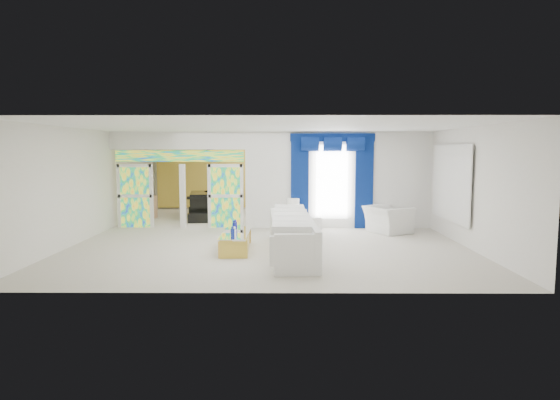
{
  "coord_description": "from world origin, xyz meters",
  "views": [
    {
      "loc": [
        0.38,
        -13.95,
        2.42
      ],
      "look_at": [
        0.3,
        -1.2,
        1.1
      ],
      "focal_mm": 30.71,
      "sensor_mm": 36.0,
      "label": 1
    }
  ],
  "objects_px": {
    "console_table": "(303,223)",
    "grand_piano": "(209,204)",
    "coffee_table": "(236,242)",
    "white_sofa": "(291,236)",
    "armchair": "(388,220)"
  },
  "relations": [
    {
      "from": "armchair",
      "to": "grand_piano",
      "type": "xyz_separation_m",
      "value": [
        -5.84,
        3.58,
        0.05
      ]
    },
    {
      "from": "white_sofa",
      "to": "grand_piano",
      "type": "xyz_separation_m",
      "value": [
        -2.94,
        6.41,
        0.03
      ]
    },
    {
      "from": "white_sofa",
      "to": "console_table",
      "type": "distance_m",
      "value": 3.46
    },
    {
      "from": "coffee_table",
      "to": "console_table",
      "type": "xyz_separation_m",
      "value": [
        1.77,
        3.13,
        -0.02
      ]
    },
    {
      "from": "console_table",
      "to": "grand_piano",
      "type": "height_order",
      "value": "grand_piano"
    },
    {
      "from": "white_sofa",
      "to": "console_table",
      "type": "xyz_separation_m",
      "value": [
        0.42,
        3.43,
        -0.23
      ]
    },
    {
      "from": "armchair",
      "to": "grand_piano",
      "type": "bearing_deg",
      "value": 31.42
    },
    {
      "from": "white_sofa",
      "to": "armchair",
      "type": "xyz_separation_m",
      "value": [
        2.9,
        2.83,
        -0.02
      ]
    },
    {
      "from": "coffee_table",
      "to": "armchair",
      "type": "relative_size",
      "value": 1.57
    },
    {
      "from": "console_table",
      "to": "armchair",
      "type": "relative_size",
      "value": 0.92
    },
    {
      "from": "white_sofa",
      "to": "console_table",
      "type": "bearing_deg",
      "value": 80.48
    },
    {
      "from": "grand_piano",
      "to": "white_sofa",
      "type": "bearing_deg",
      "value": -73.91
    },
    {
      "from": "armchair",
      "to": "grand_piano",
      "type": "distance_m",
      "value": 6.85
    },
    {
      "from": "white_sofa",
      "to": "grand_piano",
      "type": "distance_m",
      "value": 7.05
    },
    {
      "from": "coffee_table",
      "to": "console_table",
      "type": "relative_size",
      "value": 1.7
    }
  ]
}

